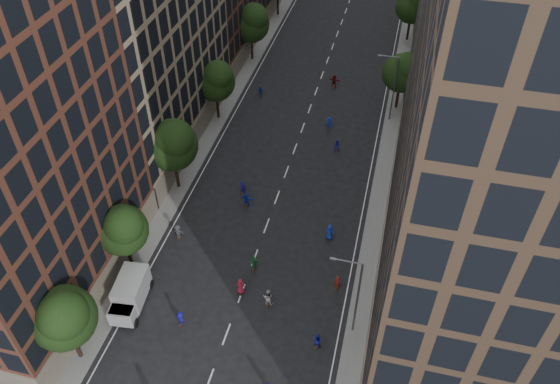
# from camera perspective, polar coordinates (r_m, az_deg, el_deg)

# --- Properties ---
(ground) EXTENTS (240.00, 240.00, 0.00)m
(ground) POSITION_cam_1_polar(r_m,az_deg,el_deg) (70.16, 2.30, 6.49)
(ground) COLOR black
(ground) RESTS_ON ground
(sidewalk_left) EXTENTS (4.00, 105.00, 0.15)m
(sidewalk_left) POSITION_cam_1_polar(r_m,az_deg,el_deg) (78.84, -5.22, 10.87)
(sidewalk_left) COLOR slate
(sidewalk_left) RESTS_ON ground
(sidewalk_right) EXTENTS (4.00, 105.00, 0.15)m
(sidewalk_right) POSITION_cam_1_polar(r_m,az_deg,el_deg) (75.43, 12.57, 8.35)
(sidewalk_right) COLOR slate
(sidewalk_right) RESTS_ON ground
(bldg_left_b) EXTENTS (14.00, 26.00, 34.00)m
(bldg_left_b) POSITION_cam_1_polar(r_m,az_deg,el_deg) (63.68, -16.21, 18.57)
(bldg_left_b) COLOR #947F60
(bldg_left_b) RESTS_ON ground
(bldg_right_a) EXTENTS (14.00, 30.00, 36.00)m
(bldg_right_a) POSITION_cam_1_polar(r_m,az_deg,el_deg) (39.33, 22.78, 2.50)
(bldg_right_a) COLOR #413023
(bldg_right_a) RESTS_ON ground
(bldg_right_b) EXTENTS (14.00, 28.00, 33.00)m
(bldg_right_b) POSITION_cam_1_polar(r_m,az_deg,el_deg) (65.13, 20.95, 17.54)
(bldg_right_b) COLOR #6C6359
(bldg_right_b) RESTS_ON ground
(tree_left_0) EXTENTS (5.20, 5.20, 8.83)m
(tree_left_0) POSITION_cam_1_polar(r_m,az_deg,el_deg) (45.91, -21.69, -12.06)
(tree_left_0) COLOR black
(tree_left_0) RESTS_ON ground
(tree_left_1) EXTENTS (4.80, 4.80, 8.21)m
(tree_left_1) POSITION_cam_1_polar(r_m,az_deg,el_deg) (51.28, -16.11, -3.72)
(tree_left_1) COLOR black
(tree_left_1) RESTS_ON ground
(tree_left_2) EXTENTS (5.60, 5.60, 9.45)m
(tree_left_2) POSITION_cam_1_polar(r_m,az_deg,el_deg) (58.50, -11.17, 5.02)
(tree_left_2) COLOR black
(tree_left_2) RESTS_ON ground
(tree_left_3) EXTENTS (5.00, 5.00, 8.58)m
(tree_left_3) POSITION_cam_1_polar(r_m,az_deg,el_deg) (69.45, -6.70, 11.56)
(tree_left_3) COLOR black
(tree_left_3) RESTS_ON ground
(tree_left_4) EXTENTS (5.40, 5.40, 9.08)m
(tree_left_4) POSITION_cam_1_polar(r_m,az_deg,el_deg) (82.67, -2.95, 17.32)
(tree_left_4) COLOR black
(tree_left_4) RESTS_ON ground
(tree_right_a) EXTENTS (5.00, 5.00, 8.39)m
(tree_right_a) POSITION_cam_1_polar(r_m,az_deg,el_deg) (72.85, 12.77, 12.19)
(tree_right_a) COLOR black
(tree_right_a) RESTS_ON ground
(tree_right_b) EXTENTS (5.20, 5.20, 8.83)m
(tree_right_b) POSITION_cam_1_polar(r_m,az_deg,el_deg) (90.70, 13.83, 18.47)
(tree_right_b) COLOR black
(tree_right_b) RESTS_ON ground
(streetlamp_near) EXTENTS (2.64, 0.22, 9.06)m
(streetlamp_near) POSITION_cam_1_polar(r_m,az_deg,el_deg) (45.48, 7.86, -10.53)
(streetlamp_near) COLOR #595B60
(streetlamp_near) RESTS_ON ground
(streetlamp_far) EXTENTS (2.64, 0.22, 9.06)m
(streetlamp_far) POSITION_cam_1_polar(r_m,az_deg,el_deg) (70.61, 11.70, 10.89)
(streetlamp_far) COLOR #595B60
(streetlamp_far) RESTS_ON ground
(cargo_van) EXTENTS (3.04, 5.53, 2.83)m
(cargo_van) POSITION_cam_1_polar(r_m,az_deg,el_deg) (51.48, -15.42, -10.21)
(cargo_van) COLOR #BBBABD
(cargo_van) RESTS_ON ground
(skater_2) EXTENTS (0.88, 0.77, 1.54)m
(skater_2) POSITION_cam_1_polar(r_m,az_deg,el_deg) (47.92, 3.93, -15.24)
(skater_2) COLOR #1616B6
(skater_2) RESTS_ON ground
(skater_3) EXTENTS (1.06, 0.73, 1.51)m
(skater_3) POSITION_cam_1_polar(r_m,az_deg,el_deg) (49.81, -10.33, -12.88)
(skater_3) COLOR #141293
(skater_3) RESTS_ON ground
(skater_4) EXTENTS (1.02, 0.60, 1.64)m
(skater_4) POSITION_cam_1_polar(r_m,az_deg,el_deg) (51.33, -14.81, -11.50)
(skater_4) COLOR #121599
(skater_4) RESTS_ON ground
(skater_6) EXTENTS (0.94, 0.67, 1.80)m
(skater_6) POSITION_cam_1_polar(r_m,az_deg,el_deg) (51.05, -4.13, -9.82)
(skater_6) COLOR #A31B30
(skater_6) RESTS_ON ground
(skater_7) EXTENTS (0.68, 0.54, 1.62)m
(skater_7) POSITION_cam_1_polar(r_m,az_deg,el_deg) (51.59, 6.01, -9.39)
(skater_7) COLOR maroon
(skater_7) RESTS_ON ground
(skater_8) EXTENTS (0.95, 0.76, 1.89)m
(skater_8) POSITION_cam_1_polar(r_m,az_deg,el_deg) (50.13, -1.26, -10.96)
(skater_8) COLOR #AFAEAA
(skater_8) RESTS_ON ground
(skater_9) EXTENTS (1.18, 0.79, 1.69)m
(skater_9) POSITION_cam_1_polar(r_m,az_deg,el_deg) (56.42, -10.60, -4.13)
(skater_9) COLOR #3F3E43
(skater_9) RESTS_ON ground
(skater_10) EXTENTS (1.14, 0.62, 1.84)m
(skater_10) POSITION_cam_1_polar(r_m,az_deg,el_deg) (52.75, -2.74, -7.38)
(skater_10) COLOR #227133
(skater_10) RESTS_ON ground
(skater_11) EXTENTS (1.64, 0.71, 1.71)m
(skater_11) POSITION_cam_1_polar(r_m,az_deg,el_deg) (58.94, -3.51, -0.81)
(skater_11) COLOR #162FB8
(skater_11) RESTS_ON ground
(skater_12) EXTENTS (1.00, 0.75, 1.85)m
(skater_12) POSITION_cam_1_polar(r_m,az_deg,el_deg) (55.54, 5.21, -4.23)
(skater_12) COLOR #1634B4
(skater_12) RESTS_ON ground
(skater_13) EXTENTS (0.72, 0.53, 1.82)m
(skater_13) POSITION_cam_1_polar(r_m,az_deg,el_deg) (60.33, -3.91, 0.47)
(skater_13) COLOR #1A1294
(skater_13) RESTS_ON ground
(skater_14) EXTENTS (0.83, 0.69, 1.57)m
(skater_14) POSITION_cam_1_polar(r_m,az_deg,el_deg) (66.49, 5.91, 4.80)
(skater_14) COLOR #1C15B2
(skater_14) RESTS_ON ground
(skater_15) EXTENTS (1.26, 0.81, 1.85)m
(skater_15) POSITION_cam_1_polar(r_m,az_deg,el_deg) (69.81, 5.14, 7.07)
(skater_15) COLOR #13299E
(skater_15) RESTS_ON ground
(skater_16) EXTENTS (1.00, 0.43, 1.69)m
(skater_16) POSITION_cam_1_polar(r_m,az_deg,el_deg) (76.02, -2.05, 10.40)
(skater_16) COLOR #163EB3
(skater_16) RESTS_ON ground
(skater_17) EXTENTS (1.76, 0.75, 1.84)m
(skater_17) POSITION_cam_1_polar(r_m,az_deg,el_deg) (78.57, 5.68, 11.44)
(skater_17) COLOR maroon
(skater_17) RESTS_ON ground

